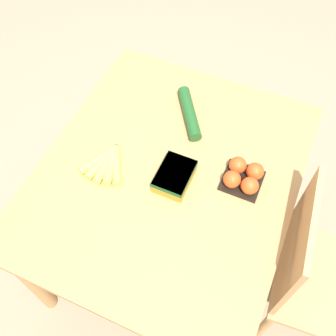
# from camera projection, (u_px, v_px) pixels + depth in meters

# --- Properties ---
(ground_plane) EXTENTS (12.00, 12.00, 0.00)m
(ground_plane) POSITION_uv_depth(u_px,v_px,m) (168.00, 247.00, 2.09)
(ground_plane) COLOR gray
(dining_table) EXTENTS (1.11, 0.94, 0.74)m
(dining_table) POSITION_uv_depth(u_px,v_px,m) (168.00, 187.00, 1.56)
(dining_table) COLOR #B27F4C
(dining_table) RESTS_ON ground_plane
(chair) EXTENTS (0.45, 0.43, 0.91)m
(chair) POSITION_uv_depth(u_px,v_px,m) (313.00, 275.00, 1.52)
(chair) COLOR tan
(chair) RESTS_ON ground_plane
(banana_bunch) EXTENTS (0.18, 0.18, 0.03)m
(banana_bunch) POSITION_uv_depth(u_px,v_px,m) (107.00, 163.00, 1.48)
(banana_bunch) COLOR brown
(banana_bunch) RESTS_ON dining_table
(tomato_pack) EXTENTS (0.14, 0.14, 0.07)m
(tomato_pack) POSITION_uv_depth(u_px,v_px,m) (243.00, 176.00, 1.42)
(tomato_pack) COLOR black
(tomato_pack) RESTS_ON dining_table
(carrot_bag) EXTENTS (0.16, 0.12, 0.06)m
(carrot_bag) POSITION_uv_depth(u_px,v_px,m) (175.00, 176.00, 1.43)
(carrot_bag) COLOR orange
(carrot_bag) RESTS_ON dining_table
(cucumber_near) EXTENTS (0.24, 0.18, 0.05)m
(cucumber_near) POSITION_uv_depth(u_px,v_px,m) (189.00, 113.00, 1.60)
(cucumber_near) COLOR #1E5123
(cucumber_near) RESTS_ON dining_table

